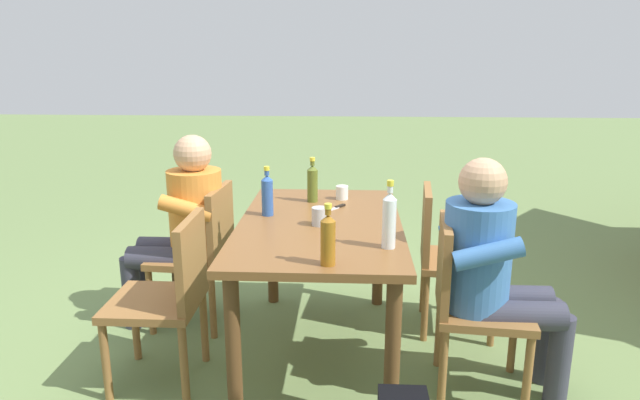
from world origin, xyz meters
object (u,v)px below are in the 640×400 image
bottle_olive (312,183)px  cup_steel (318,216)px  chair_far_right (467,298)px  cup_white (342,193)px  bottle_amber (328,239)px  person_in_plaid_shirt (184,221)px  bottle_clear (389,219)px  person_in_white_shirt (493,267)px  bottle_blue (267,194)px  table_knife (334,209)px  chair_far_left (445,252)px  chair_near_right (170,292)px  chair_near_left (203,248)px  dining_table (320,240)px

bottle_olive → cup_steel: bearing=7.5°
chair_far_right → cup_white: bearing=-142.0°
bottle_olive → bottle_amber: 1.04m
person_in_plaid_shirt → bottle_olive: bearing=96.7°
bottle_clear → bottle_amber: (0.23, -0.27, -0.02)m
person_in_white_shirt → person_in_plaid_shirt: same height
person_in_white_shirt → bottle_blue: bearing=-110.9°
person_in_plaid_shirt → table_knife: person_in_plaid_shirt is taller
chair_far_right → chair_far_left: (-0.65, -0.00, 0.00)m
chair_near_right → person_in_white_shirt: 1.58m
chair_near_left → bottle_clear: size_ratio=2.73×
bottle_olive → bottle_blue: (0.31, -0.23, 0.00)m
person_in_plaid_shirt → table_knife: size_ratio=5.74×
chair_far_right → person_in_plaid_shirt: size_ratio=0.74×
bottle_clear → bottle_amber: 0.36m
person_in_white_shirt → cup_white: (-0.80, -0.73, 0.15)m
chair_near_right → cup_steel: size_ratio=9.11×
bottle_olive → table_knife: bottle_olive is taller
chair_near_left → chair_near_right: 0.64m
person_in_plaid_shirt → chair_near_left: bearing=86.8°
dining_table → person_in_plaid_shirt: (-0.32, -0.84, -0.00)m
bottle_olive → table_knife: 0.24m
chair_far_left → cup_steel: size_ratio=9.11×
dining_table → bottle_blue: (-0.11, -0.30, 0.22)m
dining_table → bottle_amber: (0.62, 0.07, 0.22)m
dining_table → bottle_olive: 0.48m
chair_near_left → person_in_white_shirt: (0.64, 1.57, 0.17)m
chair_near_left → person_in_plaid_shirt: size_ratio=0.74×
chair_far_right → bottle_olive: 1.15m
bottle_olive → chair_near_right: bearing=-41.9°
bottle_amber → cup_white: 1.10m
dining_table → chair_far_left: chair_far_left is taller
chair_far_left → table_knife: 0.73m
chair_near_left → bottle_amber: bearing=40.4°
bottle_amber → chair_far_right: bearing=114.5°
dining_table → bottle_blue: 0.39m
chair_near_right → chair_far_left: 1.60m
person_in_plaid_shirt → cup_steel: person_in_plaid_shirt is taller
person_in_white_shirt → cup_steel: size_ratio=12.35×
chair_near_left → person_in_white_shirt: size_ratio=0.74×
chair_near_left → chair_near_right: bearing=0.0°
bottle_blue → cup_steel: 0.34m
chair_far_right → bottle_blue: 1.18m
bottle_clear → bottle_amber: size_ratio=1.18×
chair_near_right → bottle_olive: bearing=138.1°
person_in_white_shirt → cup_white: 1.10m
bottle_blue → cup_steel: size_ratio=2.89×
bottle_blue → cup_white: (-0.37, 0.41, -0.08)m
bottle_amber → chair_far_left: bearing=145.1°
person_in_white_shirt → cup_white: size_ratio=14.08×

